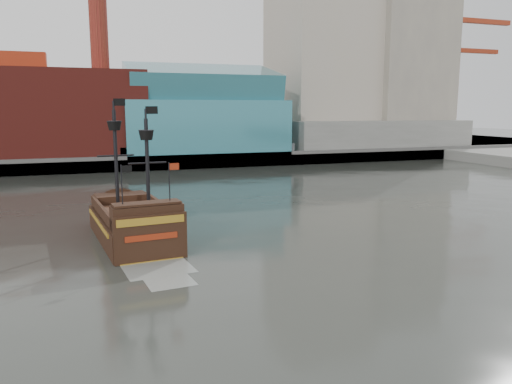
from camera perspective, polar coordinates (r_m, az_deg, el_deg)
name	(u,v)px	position (r m, az deg, el deg)	size (l,w,h in m)	color
ground	(324,299)	(28.73, 7.80, -11.98)	(400.00, 400.00, 0.00)	#282B26
promenade_far	(138,151)	(116.74, -13.36, 4.58)	(220.00, 60.00, 2.00)	slate
seawall	(157,163)	(87.56, -11.24, 3.29)	(220.00, 1.00, 2.60)	#4C4C49
skyline	(163,41)	(110.58, -10.61, 16.65)	(149.00, 45.00, 62.00)	brown
crane_a	(454,74)	(139.78, 21.74, 12.38)	(22.50, 4.00, 32.25)	slate
crane_b	(456,90)	(153.44, 21.92, 10.72)	(19.10, 4.00, 26.25)	slate
pirate_ship	(134,227)	(41.19, -13.81, -3.95)	(6.37, 16.58, 12.11)	black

